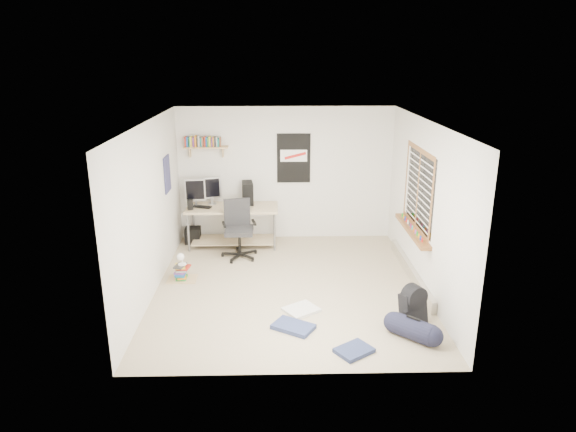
{
  "coord_description": "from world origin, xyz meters",
  "views": [
    {
      "loc": [
        -0.19,
        -7.15,
        3.4
      ],
      "look_at": [
        -0.01,
        0.2,
        1.07
      ],
      "focal_mm": 32.0,
      "sensor_mm": 36.0,
      "label": 1
    }
  ],
  "objects_px": {
    "duffel_bag": "(413,329)",
    "desk": "(233,226)",
    "backpack": "(413,309)",
    "office_chair": "(239,231)",
    "book_stack": "(182,271)"
  },
  "relations": [
    {
      "from": "office_chair",
      "to": "duffel_bag",
      "type": "relative_size",
      "value": 1.9
    },
    {
      "from": "backpack",
      "to": "desk",
      "type": "bearing_deg",
      "value": 106.83
    },
    {
      "from": "backpack",
      "to": "office_chair",
      "type": "bearing_deg",
      "value": 111.41
    },
    {
      "from": "desk",
      "to": "backpack",
      "type": "bearing_deg",
      "value": -47.97
    },
    {
      "from": "desk",
      "to": "book_stack",
      "type": "xyz_separation_m",
      "value": [
        -0.69,
        -1.51,
        -0.21
      ]
    },
    {
      "from": "backpack",
      "to": "duffel_bag",
      "type": "xyz_separation_m",
      "value": [
        -0.1,
        -0.4,
        -0.06
      ]
    },
    {
      "from": "desk",
      "to": "backpack",
      "type": "height_order",
      "value": "desk"
    },
    {
      "from": "desk",
      "to": "office_chair",
      "type": "distance_m",
      "value": 0.63
    },
    {
      "from": "desk",
      "to": "duffel_bag",
      "type": "height_order",
      "value": "desk"
    },
    {
      "from": "office_chair",
      "to": "book_stack",
      "type": "bearing_deg",
      "value": -144.63
    },
    {
      "from": "duffel_bag",
      "to": "desk",
      "type": "bearing_deg",
      "value": 169.2
    },
    {
      "from": "desk",
      "to": "book_stack",
      "type": "distance_m",
      "value": 1.68
    },
    {
      "from": "desk",
      "to": "backpack",
      "type": "distance_m",
      "value": 3.93
    },
    {
      "from": "backpack",
      "to": "duffel_bag",
      "type": "distance_m",
      "value": 0.42
    },
    {
      "from": "backpack",
      "to": "book_stack",
      "type": "relative_size",
      "value": 1.02
    }
  ]
}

